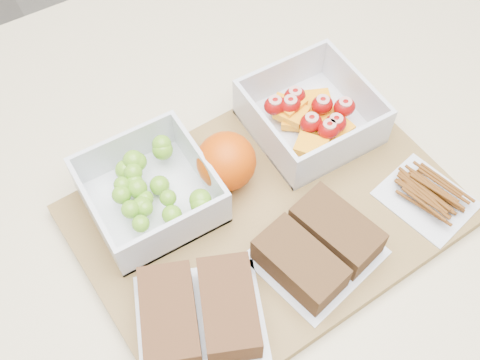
{
  "coord_description": "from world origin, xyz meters",
  "views": [
    {
      "loc": [
        -0.2,
        -0.31,
        1.52
      ],
      "look_at": [
        0.0,
        0.02,
        0.93
      ],
      "focal_mm": 45.0,
      "sensor_mm": 36.0,
      "label": 1
    }
  ],
  "objects": [
    {
      "name": "grape_container",
      "position": [
        -0.1,
        0.05,
        0.94
      ],
      "size": [
        0.14,
        0.14,
        0.06
      ],
      "color": "silver",
      "rests_on": "cutting_board"
    },
    {
      "name": "sandwich_bag_left",
      "position": [
        -0.12,
        -0.1,
        0.94
      ],
      "size": [
        0.16,
        0.16,
        0.04
      ],
      "color": "silver",
      "rests_on": "cutting_board"
    },
    {
      "name": "fruit_container",
      "position": [
        0.12,
        0.05,
        0.94
      ],
      "size": [
        0.14,
        0.14,
        0.06
      ],
      "color": "silver",
      "rests_on": "cutting_board"
    },
    {
      "name": "orange",
      "position": [
        -0.01,
        0.04,
        0.95
      ],
      "size": [
        0.07,
        0.07,
        0.07
      ],
      "primitive_type": "sphere",
      "color": "#DB4A05",
      "rests_on": "cutting_board"
    },
    {
      "name": "counter",
      "position": [
        0.0,
        0.0,
        0.45
      ],
      "size": [
        1.2,
        0.9,
        0.9
      ],
      "primitive_type": "cube",
      "color": "beige",
      "rests_on": "ground"
    },
    {
      "name": "sandwich_bag_center",
      "position": [
        0.03,
        -0.1,
        0.94
      ],
      "size": [
        0.15,
        0.14,
        0.04
      ],
      "color": "silver",
      "rests_on": "cutting_board"
    },
    {
      "name": "cutting_board",
      "position": [
        0.01,
        -0.03,
        0.91
      ],
      "size": [
        0.44,
        0.32,
        0.02
      ],
      "primitive_type": "cube",
      "rotation": [
        0.0,
        0.0,
        0.06
      ],
      "color": "olive",
      "rests_on": "counter"
    },
    {
      "name": "pretzel_bag",
      "position": [
        0.18,
        -0.11,
        0.93
      ],
      "size": [
        0.1,
        0.12,
        0.02
      ],
      "color": "silver",
      "rests_on": "cutting_board"
    }
  ]
}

